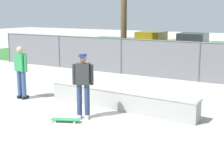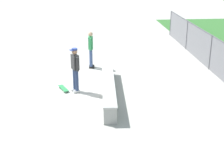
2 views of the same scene
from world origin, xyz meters
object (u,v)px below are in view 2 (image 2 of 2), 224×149
at_px(concrete_ledge, 108,87).
at_px(skateboarder, 75,68).
at_px(skateboard, 63,88).
at_px(bystander, 91,48).

distance_m(concrete_ledge, skateboarder, 1.54).
relative_size(concrete_ledge, skateboarder, 2.74).
xyz_separation_m(skateboard, bystander, (-2.83, 1.23, 0.94)).
bearing_deg(skateboard, skateboarder, 66.53).
height_order(skateboarder, skateboard, skateboarder).
height_order(skateboarder, bystander, skateboarder).
distance_m(skateboarder, skateboard, 1.12).
distance_m(concrete_ledge, bystander, 3.63).
bearing_deg(skateboard, bystander, 156.47).
xyz_separation_m(skateboarder, bystander, (-3.06, 0.70, -0.02)).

